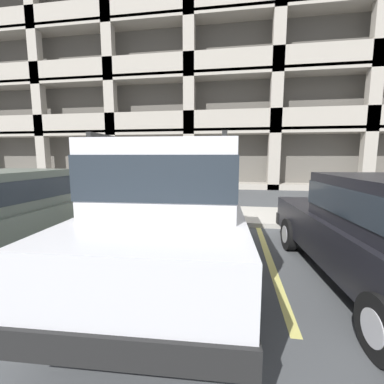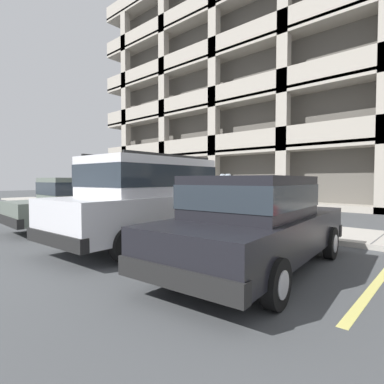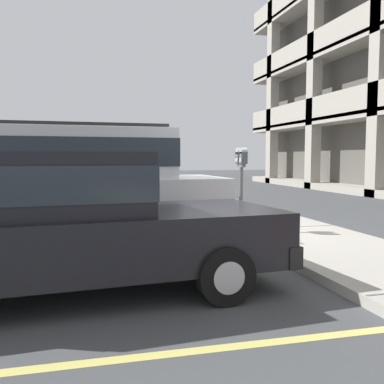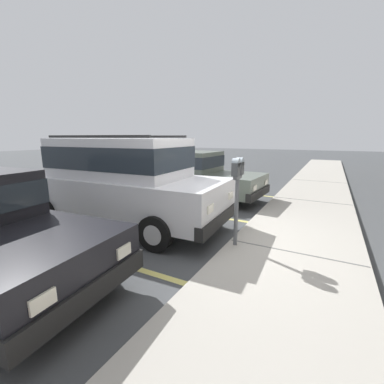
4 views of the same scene
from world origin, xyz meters
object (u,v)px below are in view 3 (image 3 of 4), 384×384
object	(u,v)px
silver_suv	(87,181)
dark_hatchback	(68,220)
red_sedan	(91,185)
parking_meter_near	(241,169)

from	to	relation	value
silver_suv	dark_hatchback	size ratio (longest dim) A/B	1.06
red_sedan	parking_meter_near	size ratio (longest dim) A/B	2.97
red_sedan	parking_meter_near	bearing A→B (deg)	42.37
parking_meter_near	dark_hatchback	bearing A→B (deg)	-47.67
dark_hatchback	parking_meter_near	world-z (taller)	parking_meter_near
silver_suv	red_sedan	distance (m)	3.15
silver_suv	parking_meter_near	distance (m)	2.77
red_sedan	dark_hatchback	size ratio (longest dim) A/B	0.99
dark_hatchback	parking_meter_near	bearing A→B (deg)	127.58
silver_suv	parking_meter_near	bearing A→B (deg)	84.13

